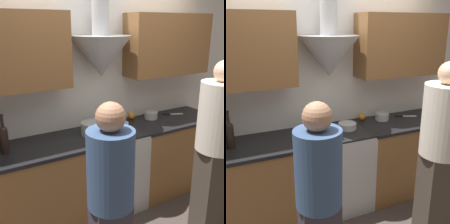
# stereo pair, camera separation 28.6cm
# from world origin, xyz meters

# --- Properties ---
(ground_plane) EXTENTS (12.00, 12.00, 0.00)m
(ground_plane) POSITION_xyz_m (0.00, 0.00, 0.00)
(ground_plane) COLOR #423833
(wall_back) EXTENTS (8.40, 0.63, 2.60)m
(wall_back) POSITION_xyz_m (-0.01, 0.58, 1.47)
(wall_back) COLOR white
(wall_back) RESTS_ON ground_plane
(counter_left) EXTENTS (1.15, 0.62, 0.92)m
(counter_left) POSITION_xyz_m (-0.94, 0.31, 0.46)
(counter_left) COLOR brown
(counter_left) RESTS_ON ground_plane
(counter_right) EXTENTS (1.11, 0.62, 0.92)m
(counter_right) POSITION_xyz_m (0.91, 0.31, 0.46)
(counter_right) COLOR brown
(counter_right) RESTS_ON ground_plane
(stove_range) EXTENTS (0.74, 0.60, 0.92)m
(stove_range) POSITION_xyz_m (0.00, 0.31, 0.47)
(stove_range) COLOR #B7BABC
(stove_range) RESTS_ON ground_plane
(wine_bottle_4) EXTENTS (0.08, 0.08, 0.36)m
(wine_bottle_4) POSITION_xyz_m (-1.05, 0.32, 1.07)
(wine_bottle_4) COLOR black
(wine_bottle_4) RESTS_ON counter_left
(stock_pot) EXTENTS (0.24, 0.24, 0.13)m
(stock_pot) POSITION_xyz_m (-0.17, 0.32, 0.99)
(stock_pot) COLOR #B7BABC
(stock_pot) RESTS_ON stove_range
(mixing_bowl) EXTENTS (0.20, 0.20, 0.07)m
(mixing_bowl) POSITION_xyz_m (0.17, 0.33, 0.96)
(mixing_bowl) COLOR #B7BABC
(mixing_bowl) RESTS_ON stove_range
(orange_fruit) EXTENTS (0.08, 0.08, 0.08)m
(orange_fruit) POSITION_xyz_m (0.46, 0.52, 0.97)
(orange_fruit) COLOR orange
(orange_fruit) RESTS_ON counter_right
(saucepan) EXTENTS (0.16, 0.16, 0.08)m
(saucepan) POSITION_xyz_m (0.68, 0.43, 0.97)
(saucepan) COLOR #B7BABC
(saucepan) RESTS_ON counter_right
(chefs_knife) EXTENTS (0.26, 0.14, 0.01)m
(chefs_knife) POSITION_xyz_m (1.03, 0.42, 0.93)
(chefs_knife) COLOR silver
(chefs_knife) RESTS_ON counter_right
(person_foreground_left) EXTENTS (0.31, 0.31, 1.59)m
(person_foreground_left) POSITION_xyz_m (-0.58, -0.76, 0.88)
(person_foreground_left) COLOR #38333D
(person_foreground_left) RESTS_ON ground_plane
(person_foreground_right) EXTENTS (0.38, 0.38, 1.75)m
(person_foreground_right) POSITION_xyz_m (0.61, -0.62, 0.96)
(person_foreground_right) COLOR #473D33
(person_foreground_right) RESTS_ON ground_plane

